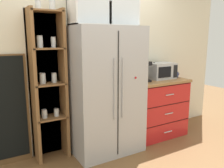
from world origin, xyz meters
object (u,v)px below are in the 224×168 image
(refrigerator, at_px, (106,91))
(microwave, at_px, (161,71))
(bottle_cobalt, at_px, (154,72))
(mug_navy, at_px, (176,75))
(chalkboard_menu, at_px, (3,111))
(mug_red, at_px, (156,76))
(coffee_maker, at_px, (142,71))

(refrigerator, xyz_separation_m, microwave, (1.08, 0.09, 0.20))
(bottle_cobalt, bearing_deg, mug_navy, -12.29)
(refrigerator, bearing_deg, mug_navy, 2.22)
(bottle_cobalt, xyz_separation_m, chalkboard_menu, (-2.26, 0.15, -0.35))
(refrigerator, xyz_separation_m, bottle_cobalt, (0.98, 0.14, 0.18))
(microwave, relative_size, mug_red, 3.53)
(microwave, height_order, coffee_maker, coffee_maker)
(refrigerator, height_order, bottle_cobalt, refrigerator)
(refrigerator, bearing_deg, mug_red, 4.72)
(refrigerator, relative_size, coffee_maker, 5.63)
(microwave, bearing_deg, chalkboard_menu, 175.05)
(mug_navy, relative_size, bottle_cobalt, 0.44)
(bottle_cobalt, bearing_deg, microwave, -26.69)
(coffee_maker, relative_size, mug_red, 2.49)
(microwave, distance_m, mug_red, 0.13)
(coffee_maker, distance_m, bottle_cobalt, 0.33)
(microwave, distance_m, bottle_cobalt, 0.11)
(microwave, xyz_separation_m, mug_red, (-0.10, -0.01, -0.09))
(bottle_cobalt, distance_m, chalkboard_menu, 2.29)
(mug_navy, distance_m, mug_red, 0.41)
(microwave, bearing_deg, coffee_maker, -174.14)
(chalkboard_menu, bearing_deg, coffee_maker, -7.20)
(coffee_maker, distance_m, chalkboard_menu, 2.00)
(mug_red, bearing_deg, mug_navy, -3.79)
(mug_navy, height_order, chalkboard_menu, chalkboard_menu)
(refrigerator, relative_size, mug_navy, 14.88)
(mug_red, xyz_separation_m, chalkboard_menu, (-2.26, 0.22, -0.28))
(coffee_maker, bearing_deg, mug_navy, 0.19)
(bottle_cobalt, bearing_deg, refrigerator, -171.66)
(refrigerator, distance_m, chalkboard_menu, 1.32)
(coffee_maker, height_order, chalkboard_menu, chalkboard_menu)
(chalkboard_menu, bearing_deg, microwave, -4.95)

